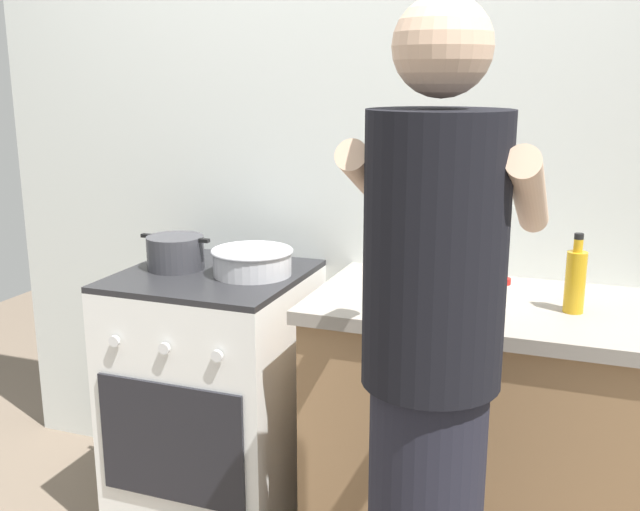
{
  "coord_description": "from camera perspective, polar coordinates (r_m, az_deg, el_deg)",
  "views": [
    {
      "loc": [
        0.82,
        -1.96,
        1.54
      ],
      "look_at": [
        0.05,
        0.12,
        1.0
      ],
      "focal_mm": 41.21,
      "sensor_mm": 36.0,
      "label": 1
    }
  ],
  "objects": [
    {
      "name": "spice_bottle",
      "position": [
        2.18,
        14.03,
        -2.78
      ],
      "size": [
        0.04,
        0.04,
        0.08
      ],
      "color": "silver",
      "rests_on": "countertop"
    },
    {
      "name": "utensil_crock",
      "position": [
        2.4,
        7.8,
        0.49
      ],
      "size": [
        0.1,
        0.1,
        0.33
      ],
      "color": "silver",
      "rests_on": "countertop"
    },
    {
      "name": "countertop",
      "position": [
        2.39,
        11.9,
        -13.7
      ],
      "size": [
        1.0,
        0.6,
        0.9
      ],
      "color": "#99724C",
      "rests_on": "ground"
    },
    {
      "name": "oil_bottle",
      "position": [
        2.16,
        19.21,
        -1.81
      ],
      "size": [
        0.06,
        0.06,
        0.23
      ],
      "color": "gold",
      "rests_on": "countertop"
    },
    {
      "name": "mixing_bowl",
      "position": [
        2.45,
        -5.28,
        -0.39
      ],
      "size": [
        0.27,
        0.27,
        0.09
      ],
      "color": "#B7B7BC",
      "rests_on": "stove_range"
    },
    {
      "name": "person",
      "position": [
        1.65,
        8.52,
        -10.83
      ],
      "size": [
        0.41,
        0.5,
        1.7
      ],
      "color": "black",
      "rests_on": "ground"
    },
    {
      "name": "stove_range",
      "position": [
        2.65,
        -8.07,
        -10.77
      ],
      "size": [
        0.6,
        0.62,
        0.9
      ],
      "color": "white",
      "rests_on": "ground"
    },
    {
      "name": "back_wall",
      "position": [
        2.56,
        6.17,
        7.08
      ],
      "size": [
        3.2,
        0.1,
        2.5
      ],
      "color": "silver",
      "rests_on": "ground"
    },
    {
      "name": "pot",
      "position": [
        2.56,
        -11.16,
        0.23
      ],
      "size": [
        0.26,
        0.19,
        0.11
      ],
      "color": "#38383D",
      "rests_on": "stove_range"
    }
  ]
}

